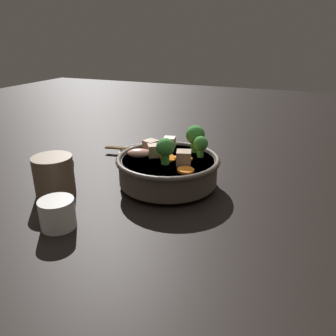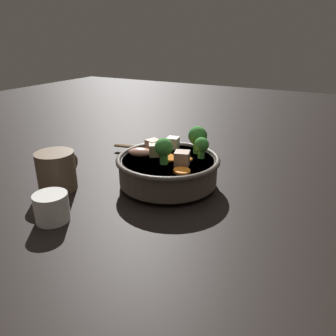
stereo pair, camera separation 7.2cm
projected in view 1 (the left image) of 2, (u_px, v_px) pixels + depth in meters
name	position (u px, v px, depth m)	size (l,w,h in m)	color
ground_plane	(168.00, 185.00, 0.74)	(3.00, 3.00, 0.00)	black
stirfry_bowl	(169.00, 166.00, 0.73)	(0.23, 0.23, 0.13)	#51473D
side_saucer	(142.00, 153.00, 0.92)	(0.13, 0.13, 0.01)	white
tea_cup	(57.00, 213.00, 0.57)	(0.06, 0.06, 0.05)	white
dark_mug	(55.00, 175.00, 0.69)	(0.11, 0.08, 0.08)	brown
chopsticks_pair	(142.00, 149.00, 0.92)	(0.06, 0.22, 0.01)	olive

